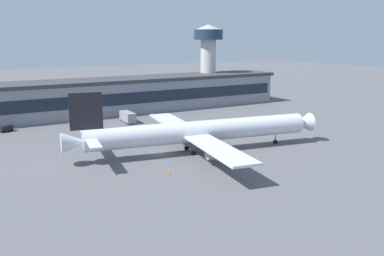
% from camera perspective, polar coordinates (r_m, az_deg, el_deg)
% --- Properties ---
extents(ground_plane, '(600.00, 600.00, 0.00)m').
position_cam_1_polar(ground_plane, '(98.27, -4.54, -3.50)').
color(ground_plane, '#56565B').
extents(terminal_building, '(153.31, 18.04, 12.28)m').
position_cam_1_polar(terminal_building, '(149.08, -14.26, 3.99)').
color(terminal_building, gray).
rests_on(terminal_building, ground_plane).
extents(airliner, '(62.20, 53.94, 15.33)m').
position_cam_1_polar(airliner, '(98.13, 0.67, -0.49)').
color(airliner, silver).
rests_on(airliner, ground_plane).
extents(control_tower, '(11.77, 11.77, 31.59)m').
position_cam_1_polar(control_tower, '(173.05, 2.22, 9.97)').
color(control_tower, '#B7B7B2').
rests_on(control_tower, ground_plane).
extents(fuel_truck, '(3.24, 8.54, 3.35)m').
position_cam_1_polar(fuel_truck, '(134.67, -8.71, 1.53)').
color(fuel_truck, gray).
rests_on(fuel_truck, ground_plane).
extents(baggage_tug, '(4.11, 3.38, 1.85)m').
position_cam_1_polar(baggage_tug, '(131.53, -24.04, -0.01)').
color(baggage_tug, black).
rests_on(baggage_tug, ground_plane).
extents(traffic_cone_0, '(0.51, 0.51, 0.64)m').
position_cam_1_polar(traffic_cone_0, '(83.79, -10.37, -6.24)').
color(traffic_cone_0, '#F2590C').
rests_on(traffic_cone_0, ground_plane).
extents(traffic_cone_1, '(0.46, 0.46, 0.58)m').
position_cam_1_polar(traffic_cone_1, '(80.04, -13.02, -7.27)').
color(traffic_cone_1, '#F2590C').
rests_on(traffic_cone_1, ground_plane).
extents(traffic_cone_2, '(0.46, 0.46, 0.58)m').
position_cam_1_polar(traffic_cone_2, '(97.08, 8.98, -3.63)').
color(traffic_cone_2, '#F2590C').
rests_on(traffic_cone_2, ground_plane).
extents(traffic_cone_3, '(0.56, 0.56, 0.71)m').
position_cam_1_polar(traffic_cone_3, '(83.26, -3.14, -6.15)').
color(traffic_cone_3, '#F2590C').
rests_on(traffic_cone_3, ground_plane).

